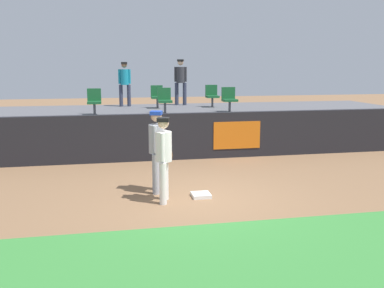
# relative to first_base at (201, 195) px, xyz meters

# --- Properties ---
(ground_plane) EXTENTS (60.00, 60.00, 0.00)m
(ground_plane) POSITION_rel_first_base_xyz_m (-0.13, -0.12, -0.04)
(ground_plane) COLOR #846042
(grass_foreground_strip) EXTENTS (18.00, 2.80, 0.01)m
(grass_foreground_strip) POSITION_rel_first_base_xyz_m (-0.13, -3.04, -0.04)
(grass_foreground_strip) COLOR #388438
(grass_foreground_strip) RESTS_ON ground_plane
(first_base) EXTENTS (0.40, 0.40, 0.08)m
(first_base) POSITION_rel_first_base_xyz_m (0.00, 0.00, 0.00)
(first_base) COLOR white
(first_base) RESTS_ON ground_plane
(player_fielder_home) EXTENTS (0.44, 0.53, 1.79)m
(player_fielder_home) POSITION_rel_first_base_xyz_m (-0.83, -0.17, 1.00)
(player_fielder_home) COLOR white
(player_fielder_home) RESTS_ON ground_plane
(player_runner_visitor) EXTENTS (0.44, 0.50, 1.85)m
(player_runner_visitor) POSITION_rel_first_base_xyz_m (-0.89, 0.57, 1.03)
(player_runner_visitor) COLOR #9EA3AD
(player_runner_visitor) RESTS_ON ground_plane
(field_wall) EXTENTS (18.00, 0.26, 1.42)m
(field_wall) POSITION_rel_first_base_xyz_m (-0.12, 3.89, 0.67)
(field_wall) COLOR black
(field_wall) RESTS_ON ground_plane
(bleacher_platform) EXTENTS (18.00, 4.80, 1.27)m
(bleacher_platform) POSITION_rel_first_base_xyz_m (-0.13, 6.46, 0.59)
(bleacher_platform) COLOR #59595E
(bleacher_platform) RESTS_ON ground_plane
(seat_back_right) EXTENTS (0.46, 0.44, 0.84)m
(seat_back_right) POSITION_rel_first_base_xyz_m (2.01, 7.13, 1.70)
(seat_back_right) COLOR #4C4C51
(seat_back_right) RESTS_ON bleacher_platform
(seat_front_center) EXTENTS (0.44, 0.44, 0.84)m
(seat_front_center) POSITION_rel_first_base_xyz_m (-0.06, 5.33, 1.70)
(seat_front_center) COLOR #4C4C51
(seat_front_center) RESTS_ON bleacher_platform
(seat_front_left) EXTENTS (0.44, 0.44, 0.84)m
(seat_front_left) POSITION_rel_first_base_xyz_m (-2.34, 5.33, 1.70)
(seat_front_left) COLOR #4C4C51
(seat_front_left) RESTS_ON bleacher_platform
(seat_front_right) EXTENTS (0.47, 0.44, 0.84)m
(seat_front_right) POSITION_rel_first_base_xyz_m (2.17, 5.33, 1.70)
(seat_front_right) COLOR #4C4C51
(seat_front_right) RESTS_ON bleacher_platform
(seat_back_center) EXTENTS (0.44, 0.44, 0.84)m
(seat_back_center) POSITION_rel_first_base_xyz_m (-0.09, 7.13, 1.70)
(seat_back_center) COLOR #4C4C51
(seat_back_center) RESTS_ON bleacher_platform
(spectator_hooded) EXTENTS (0.48, 0.33, 1.70)m
(spectator_hooded) POSITION_rel_first_base_xyz_m (-1.24, 8.04, 2.21)
(spectator_hooded) COLOR #33384C
(spectator_hooded) RESTS_ON bleacher_platform
(spectator_capped) EXTENTS (0.49, 0.43, 1.81)m
(spectator_capped) POSITION_rel_first_base_xyz_m (0.98, 8.19, 2.28)
(spectator_capped) COLOR #33384C
(spectator_capped) RESTS_ON bleacher_platform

